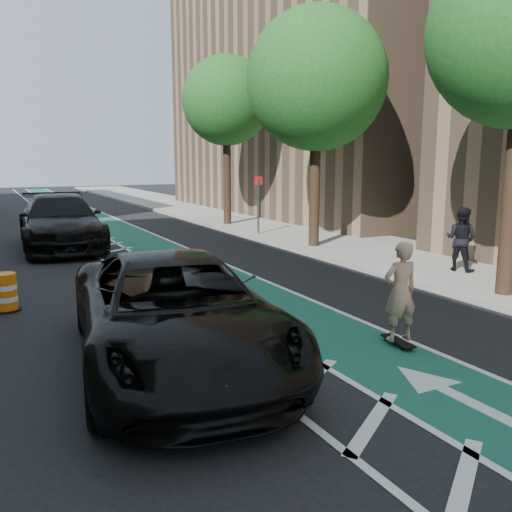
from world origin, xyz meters
TOP-DOWN VIEW (x-y plane):
  - ground at (0.00, 0.00)m, footprint 120.00×120.00m
  - bike_lane at (3.00, 10.00)m, footprint 2.00×90.00m
  - buffer_strip at (1.50, 10.00)m, footprint 1.40×90.00m
  - sidewalk_right at (9.50, 10.00)m, footprint 5.00×90.00m
  - curb_right at (7.05, 10.00)m, footprint 0.12×90.00m
  - building_right_far at (17.50, 20.00)m, footprint 14.00×22.00m
  - tree_r_c at (7.90, 8.00)m, footprint 4.20×4.20m
  - tree_r_d at (7.90, 16.00)m, footprint 4.20×4.20m
  - sign_post at (7.60, 12.00)m, footprint 0.35×0.08m
  - skateboard at (3.67, -0.80)m, footprint 0.32×0.78m
  - skateboarder at (3.67, -0.80)m, footprint 0.67×0.49m
  - suv_near at (0.00, 0.11)m, footprint 3.63×6.44m
  - suv_far at (0.00, 12.78)m, footprint 2.98×6.70m
  - pedestrian at (9.05, 2.81)m, footprint 0.91×1.02m
  - barrel_a at (-2.20, 4.65)m, footprint 0.59×0.59m

SIDE VIEW (x-z plane):
  - ground at x=0.00m, z-range 0.00..0.00m
  - buffer_strip at x=1.50m, z-range 0.00..0.01m
  - bike_lane at x=3.00m, z-range 0.00..0.01m
  - sidewalk_right at x=9.50m, z-range 0.00..0.15m
  - curb_right at x=7.05m, z-range 0.00..0.16m
  - skateboard at x=3.67m, z-range 0.03..0.13m
  - barrel_a at x=-2.20m, z-range -0.02..0.78m
  - suv_near at x=0.00m, z-range 0.00..1.70m
  - suv_far at x=0.00m, z-range 0.00..1.91m
  - skateboarder at x=3.67m, z-range 0.10..1.81m
  - pedestrian at x=9.05m, z-range 0.15..1.89m
  - sign_post at x=7.60m, z-range 0.11..2.59m
  - tree_r_c at x=7.90m, z-range 1.82..9.72m
  - tree_r_d at x=7.90m, z-range 1.82..9.72m
  - building_right_far at x=17.50m, z-range 0.00..19.00m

